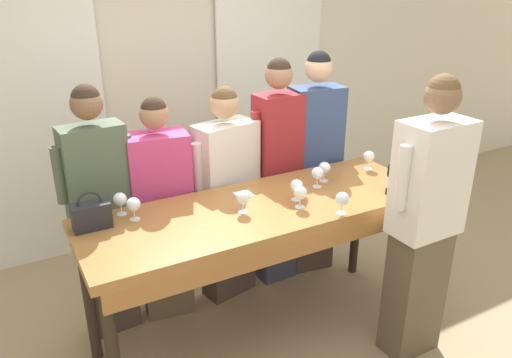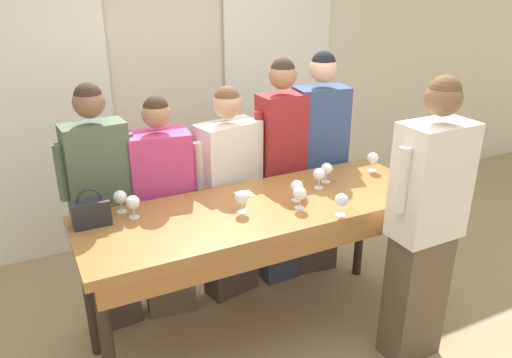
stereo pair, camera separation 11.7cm
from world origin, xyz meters
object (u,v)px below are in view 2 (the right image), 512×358
guest_olive_jacket (103,209)px  host_pouring (425,226)px  wine_bottle (394,180)px  wine_glass_center_right (300,194)px  handbag (91,212)px  wine_glass_center_left (373,159)px  guest_navy_coat (318,164)px  wine_glass_front_left (319,175)px  guest_cream_sweater (229,195)px  wine_glass_front_mid (120,198)px  wine_glass_center_mid (242,198)px  wine_glass_back_mid (327,169)px  guest_pink_top (164,209)px  guest_striped_shirt (281,170)px  wine_glass_back_left (341,201)px  wine_glass_back_right (133,203)px  tasting_bar (263,221)px  wine_glass_front_right (297,187)px

guest_olive_jacket → host_pouring: 2.06m
wine_bottle → wine_glass_center_right: size_ratio=2.19×
handbag → guest_olive_jacket: guest_olive_jacket is taller
wine_glass_center_left → wine_glass_center_right: same height
guest_navy_coat → wine_glass_front_left: bearing=-123.3°
guest_olive_jacket → guest_navy_coat: guest_navy_coat is taller
guest_cream_sweater → guest_olive_jacket: bearing=180.0°
wine_bottle → wine_glass_center_left: (0.17, 0.43, -0.02)m
guest_olive_jacket → wine_glass_front_mid: bearing=-74.9°
wine_glass_center_mid → wine_glass_back_mid: size_ratio=1.00×
wine_glass_center_mid → wine_glass_front_mid: bearing=153.2°
guest_pink_top → guest_cream_sweater: 0.50m
guest_pink_top → guest_striped_shirt: 0.95m
wine_glass_front_mid → wine_glass_back_left: same height
wine_glass_back_mid → wine_glass_back_right: same height
wine_glass_center_mid → wine_glass_center_right: bearing=-17.5°
handbag → guest_pink_top: size_ratio=0.14×
wine_glass_back_mid → guest_navy_coat: 0.51m
handbag → wine_glass_back_right: (0.24, -0.01, 0.01)m
tasting_bar → guest_navy_coat: size_ratio=1.25×
wine_glass_center_left → guest_cream_sweater: bearing=157.4°
guest_cream_sweater → wine_glass_center_right: bearing=-76.8°
wine_bottle → guest_olive_jacket: guest_olive_jacket is taller
wine_glass_center_right → wine_bottle: bearing=-10.6°
guest_navy_coat → wine_bottle: bearing=-88.0°
guest_striped_shirt → wine_glass_back_mid: bearing=-74.8°
wine_glass_center_left → wine_glass_back_mid: same height
wine_glass_front_right → guest_navy_coat: 0.85m
wine_glass_center_right → guest_olive_jacket: guest_olive_jacket is taller
wine_glass_center_left → wine_glass_back_right: size_ratio=1.00×
guest_pink_top → wine_bottle: bearing=-32.5°
guest_cream_sweater → guest_striped_shirt: bearing=0.0°
wine_glass_center_right → guest_striped_shirt: size_ratio=0.08×
wine_glass_back_left → guest_pink_top: 1.27m
tasting_bar → guest_cream_sweater: guest_cream_sweater is taller
wine_glass_back_right → guest_navy_coat: guest_navy_coat is taller
wine_glass_front_right → guest_pink_top: 0.98m
tasting_bar → wine_glass_front_right: bearing=-3.9°
wine_bottle → wine_glass_front_right: (-0.60, 0.23, -0.02)m
wine_glass_center_left → handbag: bearing=178.9°
tasting_bar → guest_cream_sweater: size_ratio=1.39×
host_pouring → guest_navy_coat: bearing=89.9°
wine_glass_front_mid → wine_glass_center_right: (1.01, -0.44, 0.00)m
wine_glass_center_mid → wine_glass_back_right: (-0.61, 0.22, -0.00)m
wine_glass_center_right → wine_glass_back_right: 1.01m
tasting_bar → handbag: 1.05m
guest_navy_coat → wine_glass_center_right: bearing=-130.5°
wine_glass_back_left → guest_striped_shirt: bearing=84.1°
wine_glass_center_mid → tasting_bar: bearing=4.6°
wine_glass_front_mid → guest_pink_top: size_ratio=0.09×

